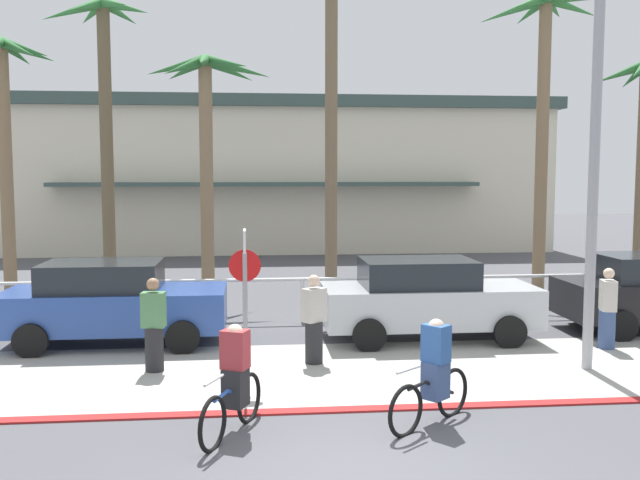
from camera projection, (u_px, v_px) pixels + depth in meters
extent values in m
plane|color=#4C4C51|center=(298.00, 309.00, 18.13)|extent=(80.00, 80.00, 0.00)
cube|color=#ADAAA0|center=(321.00, 372.00, 12.39)|extent=(44.00, 4.00, 0.02)
cube|color=maroon|center=(334.00, 410.00, 10.40)|extent=(44.00, 0.24, 0.03)
cube|color=beige|center=(265.00, 180.00, 34.94)|extent=(24.99, 10.61, 6.21)
cube|color=#384C47|center=(264.00, 111.00, 34.62)|extent=(25.59, 11.21, 0.50)
cube|color=#384C47|center=(268.00, 184.00, 29.20)|extent=(17.50, 1.20, 0.16)
cylinder|color=white|center=(302.00, 279.00, 16.55)|extent=(23.17, 0.08, 0.08)
cylinder|color=white|center=(99.00, 304.00, 16.15)|extent=(0.08, 0.08, 1.00)
cylinder|color=white|center=(202.00, 302.00, 16.37)|extent=(0.08, 0.08, 1.00)
cylinder|color=white|center=(302.00, 300.00, 16.60)|extent=(0.08, 0.08, 1.00)
cylinder|color=white|center=(400.00, 299.00, 16.82)|extent=(0.08, 0.08, 1.00)
cylinder|color=white|center=(495.00, 297.00, 17.05)|extent=(0.08, 0.08, 1.00)
cylinder|color=white|center=(588.00, 295.00, 17.28)|extent=(0.08, 0.08, 1.00)
cylinder|color=gray|center=(245.00, 319.00, 11.55)|extent=(0.08, 0.08, 2.20)
cube|color=white|center=(245.00, 241.00, 11.43)|extent=(0.04, 0.56, 0.36)
cylinder|color=red|center=(245.00, 266.00, 11.47)|extent=(0.52, 0.03, 0.52)
cylinder|color=#9EA0A5|center=(594.00, 157.00, 12.23)|extent=(0.18, 0.18, 7.50)
cylinder|color=#846B4C|center=(6.00, 171.00, 19.81)|extent=(0.36, 0.36, 7.03)
cone|color=#2D6B33|center=(25.00, 49.00, 19.56)|extent=(1.34, 0.32, 0.67)
cone|color=#2D6B33|center=(29.00, 52.00, 20.04)|extent=(1.43, 1.28, 0.67)
cone|color=#2D6B33|center=(16.00, 54.00, 20.32)|extent=(0.62, 1.76, 0.68)
cone|color=#2D6B33|center=(17.00, 49.00, 19.08)|extent=(1.44, 1.28, 0.80)
cylinder|color=brown|center=(107.00, 150.00, 20.24)|extent=(0.36, 0.36, 8.20)
cone|color=#387F3D|center=(126.00, 8.00, 19.93)|extent=(1.32, 0.32, 0.57)
cone|color=#387F3D|center=(120.00, 14.00, 20.54)|extent=(1.05, 1.50, 0.64)
cone|color=#387F3D|center=(92.00, 14.00, 20.61)|extent=(1.22, 1.80, 0.59)
cone|color=#387F3D|center=(72.00, 11.00, 19.80)|extent=(1.77, 0.32, 0.81)
cone|color=#387F3D|center=(85.00, 7.00, 19.25)|extent=(1.02, 1.45, 0.80)
cone|color=#387F3D|center=(114.00, 4.00, 19.16)|extent=(1.18, 1.73, 0.69)
cylinder|color=#846B4C|center=(207.00, 181.00, 19.29)|extent=(0.36, 0.36, 6.47)
cone|color=#2D6B33|center=(238.00, 69.00, 19.09)|extent=(1.83, 0.32, 0.75)
cone|color=#2D6B33|center=(230.00, 71.00, 19.69)|extent=(1.55, 1.55, 0.68)
cone|color=#2D6B33|center=(207.00, 73.00, 19.75)|extent=(0.32, 1.60, 0.80)
cone|color=#2D6B33|center=(186.00, 70.00, 19.48)|extent=(1.36, 1.36, 0.70)
cone|color=#2D6B33|center=(176.00, 67.00, 18.93)|extent=(1.62, 0.32, 0.71)
cone|color=#2D6B33|center=(185.00, 67.00, 18.48)|extent=(1.28, 1.28, 0.81)
cone|color=#2D6B33|center=(203.00, 61.00, 18.16)|extent=(0.32, 1.76, 0.63)
cone|color=#2D6B33|center=(226.00, 63.00, 18.49)|extent=(1.40, 1.40, 0.63)
cylinder|color=#756047|center=(331.00, 132.00, 20.55)|extent=(0.36, 0.36, 9.26)
cylinder|color=#846B4C|center=(542.00, 148.00, 20.57)|extent=(0.36, 0.36, 8.39)
cone|color=#387F3D|center=(572.00, 8.00, 20.27)|extent=(1.63, 0.32, 0.77)
cone|color=#387F3D|center=(553.00, 8.00, 20.82)|extent=(1.23, 1.42, 0.57)
cone|color=#387F3D|center=(531.00, 12.00, 20.87)|extent=(0.65, 1.57, 0.75)
cone|color=#387F3D|center=(512.00, 11.00, 20.52)|extent=(1.91, 1.14, 0.85)
cone|color=#387F3D|center=(530.00, 3.00, 19.86)|extent=(1.36, 0.88, 0.70)
cone|color=#2D6B33|center=(634.00, 76.00, 20.73)|extent=(0.32, 1.43, 0.79)
cone|color=#2D6B33|center=(621.00, 74.00, 20.52)|extent=(1.29, 1.29, 0.71)
cone|color=#2D6B33|center=(625.00, 72.00, 20.01)|extent=(1.36, 0.32, 0.73)
cone|color=#2D6B33|center=(640.00, 71.00, 19.57)|extent=(1.23, 1.23, 0.78)
cube|color=#284793|center=(116.00, 309.00, 14.35)|extent=(4.40, 1.80, 0.80)
cube|color=#1E2328|center=(102.00, 276.00, 14.27)|extent=(2.29, 1.58, 0.56)
cylinder|color=black|center=(191.00, 318.00, 15.42)|extent=(0.66, 0.22, 0.66)
cylinder|color=black|center=(183.00, 337.00, 13.64)|extent=(0.66, 0.22, 0.66)
cylinder|color=black|center=(57.00, 321.00, 15.15)|extent=(0.66, 0.22, 0.66)
cylinder|color=black|center=(31.00, 341.00, 13.36)|extent=(0.66, 0.22, 0.66)
cube|color=#B2B7BC|center=(429.00, 305.00, 14.81)|extent=(4.40, 1.80, 0.80)
cube|color=#1E2328|center=(417.00, 273.00, 14.72)|extent=(2.29, 1.58, 0.56)
cylinder|color=black|center=(480.00, 314.00, 15.88)|extent=(0.66, 0.22, 0.66)
cylinder|color=black|center=(509.00, 332.00, 14.09)|extent=(0.66, 0.22, 0.66)
cylinder|color=black|center=(355.00, 316.00, 15.60)|extent=(0.66, 0.22, 0.66)
cylinder|color=black|center=(369.00, 335.00, 13.82)|extent=(0.66, 0.22, 0.66)
cylinder|color=black|center=(581.00, 309.00, 16.42)|extent=(0.66, 0.22, 0.66)
cylinder|color=black|center=(621.00, 326.00, 14.64)|extent=(0.66, 0.22, 0.66)
torus|color=black|center=(406.00, 411.00, 9.41)|extent=(0.59, 0.51, 0.72)
torus|color=black|center=(453.00, 393.00, 10.19)|extent=(0.59, 0.51, 0.72)
cylinder|color=black|center=(439.00, 388.00, 9.94)|extent=(0.56, 0.48, 0.35)
cylinder|color=black|center=(417.00, 386.00, 9.55)|extent=(0.32, 0.28, 0.07)
cylinder|color=black|center=(435.00, 384.00, 9.87)|extent=(0.05, 0.05, 0.44)
cylinder|color=silver|center=(408.00, 370.00, 9.39)|extent=(0.41, 0.35, 0.04)
cube|color=#384C7A|center=(435.00, 380.00, 9.86)|extent=(0.43, 0.42, 0.52)
cube|color=#2D5699|center=(436.00, 343.00, 9.81)|extent=(0.42, 0.43, 0.52)
sphere|color=beige|center=(436.00, 327.00, 9.79)|extent=(0.22, 0.22, 0.22)
torus|color=black|center=(213.00, 424.00, 8.92)|extent=(0.35, 0.68, 0.72)
torus|color=black|center=(249.00, 398.00, 9.95)|extent=(0.35, 0.68, 0.72)
cylinder|color=#2851A8|center=(239.00, 395.00, 9.62)|extent=(0.33, 0.65, 0.35)
cylinder|color=#2851A8|center=(221.00, 396.00, 9.12)|extent=(0.20, 0.37, 0.07)
cylinder|color=#2851A8|center=(236.00, 392.00, 9.53)|extent=(0.05, 0.05, 0.44)
cylinder|color=silver|center=(214.00, 380.00, 8.91)|extent=(0.24, 0.47, 0.04)
cube|color=#232326|center=(236.00, 387.00, 9.52)|extent=(0.39, 0.41, 0.52)
cube|color=#A33338|center=(235.00, 349.00, 9.47)|extent=(0.42, 0.38, 0.52)
sphere|color=beige|center=(235.00, 332.00, 9.45)|extent=(0.22, 0.22, 0.22)
cylinder|color=#232326|center=(154.00, 350.00, 12.41)|extent=(0.35, 0.35, 0.80)
cube|color=#4C7F51|center=(153.00, 310.00, 12.34)|extent=(0.43, 0.30, 0.61)
sphere|color=#9E7556|center=(153.00, 284.00, 12.30)|extent=(0.22, 0.22, 0.22)
cylinder|color=#384C7A|center=(607.00, 330.00, 14.01)|extent=(0.39, 0.39, 0.78)
cube|color=#B7B2A8|center=(608.00, 295.00, 13.95)|extent=(0.35, 0.45, 0.60)
sphere|color=beige|center=(609.00, 273.00, 13.91)|extent=(0.21, 0.21, 0.21)
cylinder|color=#232326|center=(314.00, 343.00, 12.92)|extent=(0.45, 0.45, 0.79)
cube|color=#B7B2A8|center=(314.00, 305.00, 12.85)|extent=(0.48, 0.44, 0.61)
sphere|color=beige|center=(314.00, 281.00, 12.81)|extent=(0.22, 0.22, 0.22)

